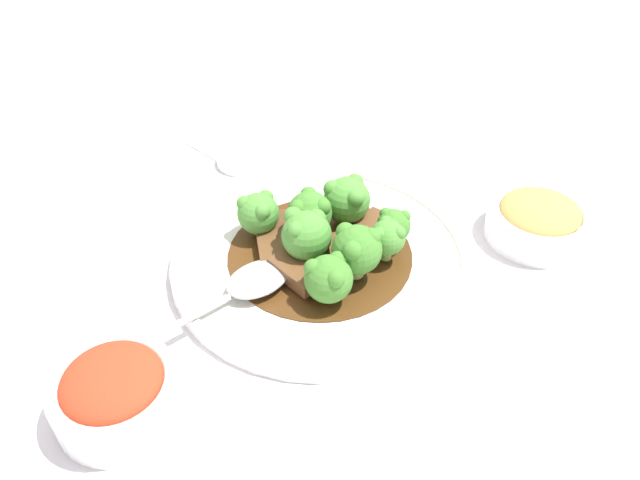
{
  "coord_description": "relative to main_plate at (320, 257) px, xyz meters",
  "views": [
    {
      "loc": [
        -0.34,
        0.35,
        0.45
      ],
      "look_at": [
        0.0,
        0.0,
        0.03
      ],
      "focal_mm": 35.0,
      "sensor_mm": 36.0,
      "label": 1
    }
  ],
  "objects": [
    {
      "name": "ground_plane",
      "position": [
        0.0,
        0.0,
        -0.01
      ],
      "size": [
        4.0,
        4.0,
        0.0
      ],
      "primitive_type": "plane",
      "color": "silver"
    },
    {
      "name": "main_plate",
      "position": [
        0.0,
        0.0,
        0.0
      ],
      "size": [
        0.31,
        0.31,
        0.02
      ],
      "color": "white",
      "rests_on": "ground_plane"
    },
    {
      "name": "beef_strip_0",
      "position": [
        -0.01,
        0.05,
        0.02
      ],
      "size": [
        0.06,
        0.03,
        0.02
      ],
      "color": "brown",
      "rests_on": "main_plate"
    },
    {
      "name": "beef_strip_1",
      "position": [
        -0.02,
        -0.06,
        0.01
      ],
      "size": [
        0.04,
        0.07,
        0.01
      ],
      "color": "brown",
      "rests_on": "main_plate"
    },
    {
      "name": "beef_strip_2",
      "position": [
        0.03,
        0.04,
        0.01
      ],
      "size": [
        0.06,
        0.06,
        0.01
      ],
      "color": "brown",
      "rests_on": "main_plate"
    },
    {
      "name": "beef_strip_3",
      "position": [
        -0.02,
        -0.01,
        0.01
      ],
      "size": [
        0.05,
        0.05,
        0.01
      ],
      "color": "brown",
      "rests_on": "main_plate"
    },
    {
      "name": "beef_strip_4",
      "position": [
        0.06,
        -0.01,
        0.01
      ],
      "size": [
        0.06,
        0.06,
        0.01
      ],
      "color": "#56331E",
      "rests_on": "main_plate"
    },
    {
      "name": "broccoli_floret_0",
      "position": [
        -0.05,
        0.0,
        0.04
      ],
      "size": [
        0.05,
        0.05,
        0.06
      ],
      "color": "#8EB756",
      "rests_on": "main_plate"
    },
    {
      "name": "broccoli_floret_1",
      "position": [
        -0.05,
        0.04,
        0.04
      ],
      "size": [
        0.05,
        0.05,
        0.05
      ],
      "color": "#8EB756",
      "rests_on": "main_plate"
    },
    {
      "name": "broccoli_floret_2",
      "position": [
        0.02,
        -0.01,
        0.04
      ],
      "size": [
        0.05,
        0.05,
        0.06
      ],
      "color": "#7FA84C",
      "rests_on": "main_plate"
    },
    {
      "name": "broccoli_floret_3",
      "position": [
        0.0,
        0.02,
        0.04
      ],
      "size": [
        0.05,
        0.05,
        0.06
      ],
      "color": "#7FA84C",
      "rests_on": "main_plate"
    },
    {
      "name": "broccoli_floret_4",
      "position": [
        0.07,
        0.02,
        0.04
      ],
      "size": [
        0.04,
        0.04,
        0.05
      ],
      "color": "#7FA84C",
      "rests_on": "main_plate"
    },
    {
      "name": "broccoli_floret_5",
      "position": [
        -0.06,
        -0.04,
        0.04
      ],
      "size": [
        0.04,
        0.04,
        0.05
      ],
      "color": "#7FA84C",
      "rests_on": "main_plate"
    },
    {
      "name": "broccoli_floret_6",
      "position": [
        -0.05,
        -0.06,
        0.04
      ],
      "size": [
        0.04,
        0.04,
        0.04
      ],
      "color": "#8EB756",
      "rests_on": "main_plate"
    },
    {
      "name": "broccoli_floret_7",
      "position": [
        0.02,
        -0.06,
        0.04
      ],
      "size": [
        0.05,
        0.05,
        0.05
      ],
      "color": "#7FA84C",
      "rests_on": "main_plate"
    },
    {
      "name": "serving_spoon",
      "position": [
        0.01,
        0.09,
        0.02
      ],
      "size": [
        0.05,
        0.22,
        0.01
      ],
      "color": "#B7B7BC",
      "rests_on": "main_plate"
    },
    {
      "name": "side_bowl_kimchi",
      "position": [
        -0.01,
        0.25,
        0.02
      ],
      "size": [
        0.11,
        0.11,
        0.06
      ],
      "color": "white",
      "rests_on": "ground_plane"
    },
    {
      "name": "side_bowl_appetizer",
      "position": [
        -0.14,
        -0.2,
        0.01
      ],
      "size": [
        0.11,
        0.11,
        0.05
      ],
      "color": "white",
      "rests_on": "ground_plane"
    },
    {
      "name": "sauce_dish",
      "position": [
        0.21,
        -0.07,
        -0.0
      ],
      "size": [
        0.06,
        0.06,
        0.01
      ],
      "color": "white",
      "rests_on": "ground_plane"
    },
    {
      "name": "paper_napkin",
      "position": [
        0.24,
        -0.08,
        -0.01
      ],
      "size": [
        0.14,
        0.08,
        0.01
      ],
      "color": "white",
      "rests_on": "ground_plane"
    }
  ]
}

